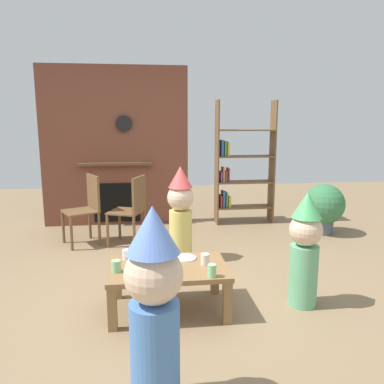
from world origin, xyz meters
name	(u,v)px	position (x,y,z in m)	size (l,w,h in m)	color
ground_plane	(181,292)	(0.00, 0.00, 0.00)	(12.00, 12.00, 0.00)	#846B4C
brick_fireplace_feature	(116,147)	(-0.76, 2.60, 1.19)	(2.20, 0.28, 2.40)	brown
bookshelf	(240,168)	(1.14, 2.40, 0.87)	(0.90, 0.28, 1.90)	brown
coffee_table	(168,273)	(-0.14, -0.32, 0.33)	(0.99, 0.64, 0.39)	olive
paper_cup_near_left	(212,271)	(0.19, -0.58, 0.44)	(0.07, 0.07, 0.10)	#8CD18C
paper_cup_near_right	(116,266)	(-0.56, -0.39, 0.44)	(0.08, 0.08, 0.10)	#8CD18C
paper_cup_center	(205,259)	(0.17, -0.32, 0.44)	(0.07, 0.07, 0.09)	silver
paper_cup_far_left	(127,255)	(-0.49, -0.12, 0.44)	(0.08, 0.08, 0.09)	silver
paper_plate_front	(185,258)	(0.02, -0.16, 0.40)	(0.20, 0.20, 0.01)	white
paper_plate_rear	(146,268)	(-0.33, -0.35, 0.40)	(0.17, 0.17, 0.01)	white
birthday_cake_slice	(142,255)	(-0.36, -0.14, 0.43)	(0.10, 0.10, 0.08)	pink
table_fork	(173,275)	(-0.11, -0.51, 0.39)	(0.15, 0.02, 0.01)	silver
child_with_cone_hat	(154,304)	(-0.28, -1.42, 0.61)	(0.32, 0.32, 1.16)	#4C7FC6
child_in_pink	(305,246)	(1.03, -0.37, 0.53)	(0.28, 0.28, 1.01)	#66B27F
child_by_the_chairs	(181,211)	(0.08, 0.87, 0.58)	(0.30, 0.30, 1.09)	#E0CC66
dining_chair_left	(87,205)	(-1.08, 1.63, 0.51)	(0.54, 0.54, 0.90)	brown
dining_chair_middle	(133,207)	(-0.49, 1.47, 0.51)	(0.52, 0.52, 0.90)	brown
potted_plant_tall	(324,206)	(2.19, 1.67, 0.40)	(0.58, 0.58, 0.72)	#4C5660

